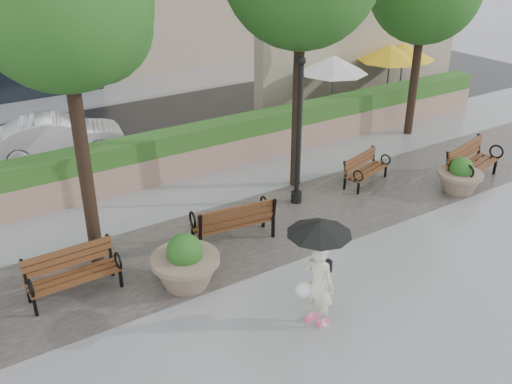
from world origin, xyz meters
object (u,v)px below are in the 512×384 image
planter_right (460,179)px  car_right (58,137)px  bench_4 (471,171)px  lamppost (298,142)px  bench_2 (233,229)px  pedestrian (319,263)px  bench_1 (75,283)px  planter_left (186,266)px  bench_3 (366,175)px

planter_right → car_right: car_right is taller
bench_4 → lamppost: size_ratio=0.56×
bench_2 → pedestrian: (-0.21, -3.35, 1.00)m
bench_1 → lamppost: bearing=7.8°
planter_left → bench_3: bearing=14.8°
planter_left → planter_right: planter_left is taller
bench_4 → car_right: (-9.27, 8.19, 0.33)m
planter_left → lamppost: (4.11, 1.80, 1.24)m
planter_right → planter_left: bearing=179.4°
planter_right → pedestrian: (-6.70, -2.26, 0.90)m
bench_1 → planter_right: (10.20, -0.99, 0.11)m
planter_right → lamppost: 4.69m
bench_3 → planter_left: size_ratio=1.19×
lamppost → planter_right: bearing=-24.8°
bench_1 → bench_2: 3.72m
car_right → planter_left: bearing=-167.2°
planter_left → car_right: (-0.23, 8.36, 0.20)m
bench_2 → bench_4: size_ratio=0.92×
bench_3 → lamppost: size_ratio=0.43×
bench_4 → car_right: size_ratio=0.54×
planter_right → bench_2: bearing=170.4°
planter_right → bench_3: bearing=134.4°
bench_1 → car_right: size_ratio=0.45×
car_right → bench_2: bearing=-154.0°
bench_2 → lamppost: size_ratio=0.51×
bench_3 → lamppost: 2.75m
bench_1 → pedestrian: pedestrian is taller
bench_2 → pedestrian: bearing=93.8°
bench_1 → bench_4: (11.04, -0.72, 0.04)m
bench_2 → lamppost: lamppost is taller
bench_3 → planter_left: (-6.45, -1.70, 0.21)m
pedestrian → planter_left: bearing=12.4°
bench_4 → pedestrian: size_ratio=1.01×
bench_4 → planter_left: 9.04m
bench_4 → planter_left: size_ratio=1.54×
lamppost → pedestrian: 4.92m
planter_left → lamppost: 4.65m
bench_1 → bench_4: 11.06m
bench_3 → car_right: size_ratio=0.42×
bench_2 → car_right: car_right is taller
planter_right → bench_1: bearing=174.5°
bench_3 → bench_4: (2.59, -1.53, 0.07)m
car_right → lamppost: bearing=-135.3°
bench_1 → bench_4: size_ratio=0.84×
bench_2 → car_right: 7.62m
bench_3 → car_right: car_right is taller
bench_3 → bench_1: bearing=168.9°
bench_3 → pedestrian: 6.48m
bench_4 → lamppost: lamppost is taller
bench_4 → bench_2: bearing=159.6°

